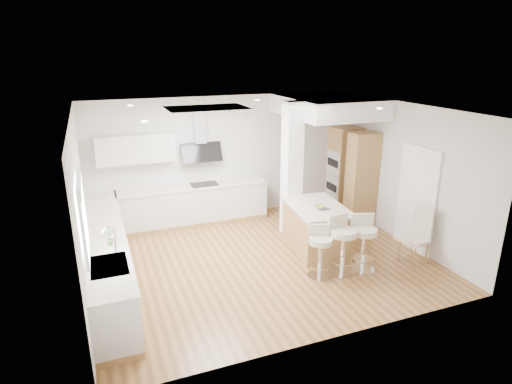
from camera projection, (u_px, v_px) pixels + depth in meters
name	position (u px, v px, depth m)	size (l,w,h in m)	color
ground	(261.00, 259.00, 8.05)	(6.00, 6.00, 0.00)	#9A6939
ceiling	(261.00, 259.00, 8.05)	(6.00, 5.00, 0.02)	white
wall_back	(221.00, 158.00, 9.82)	(6.00, 0.04, 2.80)	silver
wall_left	(81.00, 210.00, 6.58)	(0.04, 5.00, 2.80)	silver
wall_right	(399.00, 172.00, 8.64)	(0.04, 5.00, 2.80)	silver
skylight	(207.00, 109.00, 7.44)	(4.10, 2.10, 0.06)	white
window_left	(82.00, 212.00, 5.71)	(0.06, 1.28, 1.07)	silver
doorway_right	(416.00, 200.00, 8.23)	(0.05, 1.00, 2.10)	#413B33
counter_left	(108.00, 256.00, 7.18)	(0.63, 4.50, 1.35)	#AC8049
counter_back	(186.00, 195.00, 9.49)	(3.62, 0.63, 2.50)	#AC8049
pillar	(292.00, 170.00, 8.81)	(0.35, 0.35, 2.80)	white
soffit	(328.00, 106.00, 9.19)	(1.78, 2.20, 0.40)	white
oven_column	(350.00, 175.00, 9.73)	(0.63, 1.21, 2.10)	#AC8049
peninsula	(316.00, 227.00, 8.35)	(1.13, 1.58, 0.98)	#AC8049
bar_stool_a	(320.00, 249.00, 7.30)	(0.51, 0.51, 0.92)	white
bar_stool_b	(342.00, 242.00, 7.38)	(0.55, 0.55, 1.06)	white
bar_stool_c	(363.00, 240.00, 7.51)	(0.58, 0.58, 1.02)	white
dining_chair	(419.00, 232.00, 7.83)	(0.50, 0.50, 1.09)	beige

